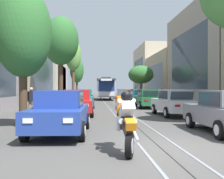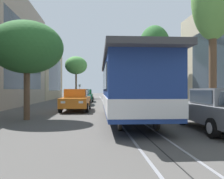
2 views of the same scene
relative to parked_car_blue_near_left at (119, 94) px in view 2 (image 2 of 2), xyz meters
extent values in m
plane|color=#4C4947|center=(3.05, 22.58, -0.80)|extent=(160.00, 160.00, 0.00)
cube|color=gray|center=(2.52, 26.86, -0.79)|extent=(0.08, 70.76, 0.01)
cube|color=gray|center=(3.58, 26.86, -0.79)|extent=(0.08, 70.76, 0.01)
cube|color=black|center=(3.05, 26.86, -0.80)|extent=(0.03, 70.76, 0.01)
cube|color=gray|center=(-7.30, 5.94, 2.59)|extent=(4.15, 20.62, 6.77)
cube|color=#2D3842|center=(-5.25, 5.94, 2.25)|extent=(0.04, 14.64, 4.06)
cube|color=tan|center=(13.46, 3.32, 3.90)|extent=(4.26, 15.39, 9.39)
cube|color=#2D3842|center=(11.35, 3.32, 3.43)|extent=(0.04, 10.98, 5.63)
cube|color=gray|center=(13.43, 19.01, 4.47)|extent=(4.19, 15.39, 10.54)
cube|color=#2D3842|center=(11.35, 19.01, 3.94)|extent=(0.04, 10.98, 6.32)
cube|color=#233D93|center=(0.00, -0.04, -0.15)|extent=(1.94, 4.36, 0.66)
cube|color=#233D93|center=(0.00, 0.11, 0.48)|extent=(1.54, 2.11, 0.60)
cube|color=#2D3842|center=(-0.02, -0.73, 0.46)|extent=(1.34, 0.27, 0.47)
cube|color=#2D3842|center=(0.04, 1.29, 0.46)|extent=(1.30, 0.24, 0.45)
cube|color=#2D3842|center=(0.75, 0.09, 0.48)|extent=(0.09, 1.81, 0.47)
cube|color=#2D3842|center=(-0.74, 0.13, 0.48)|extent=(0.09, 1.81, 0.47)
cube|color=white|center=(0.49, -2.22, -0.05)|extent=(0.28, 0.05, 0.14)
cube|color=#B21414|center=(0.63, 2.10, -0.05)|extent=(0.28, 0.05, 0.12)
cube|color=white|center=(-0.63, -2.18, -0.05)|extent=(0.28, 0.05, 0.14)
cube|color=#B21414|center=(-0.49, 2.14, -0.05)|extent=(0.28, 0.05, 0.12)
cylinder|color=black|center=(0.83, -1.40, -0.48)|extent=(0.22, 0.65, 0.64)
cylinder|color=silver|center=(0.94, -1.40, -0.48)|extent=(0.03, 0.35, 0.35)
cylinder|color=black|center=(-0.92, -1.34, -0.48)|extent=(0.22, 0.65, 0.64)
cylinder|color=silver|center=(-1.03, -1.34, -0.48)|extent=(0.03, 0.35, 0.35)
cylinder|color=black|center=(0.92, 1.26, -0.48)|extent=(0.22, 0.65, 0.64)
cylinder|color=silver|center=(1.03, 1.26, -0.48)|extent=(0.03, 0.35, 0.35)
cylinder|color=black|center=(-0.84, 1.32, -0.48)|extent=(0.22, 0.65, 0.64)
cylinder|color=silver|center=(-0.95, 1.32, -0.48)|extent=(0.03, 0.35, 0.35)
cube|color=red|center=(0.20, 6.81, -0.15)|extent=(1.90, 4.34, 0.66)
cube|color=red|center=(0.20, 6.96, 0.48)|extent=(1.52, 2.10, 0.60)
cube|color=#2D3842|center=(0.22, 6.12, 0.46)|extent=(1.34, 0.25, 0.47)
cube|color=#2D3842|center=(0.17, 8.14, 0.46)|extent=(1.30, 0.23, 0.45)
cube|color=#2D3842|center=(0.95, 6.97, 0.48)|extent=(0.07, 1.81, 0.47)
cube|color=#2D3842|center=(-0.55, 6.94, 0.48)|extent=(0.07, 1.81, 0.47)
cube|color=white|center=(0.81, 4.66, -0.05)|extent=(0.28, 0.05, 0.14)
cube|color=#B21414|center=(0.71, 8.98, -0.05)|extent=(0.28, 0.05, 0.12)
cube|color=white|center=(-0.31, 4.64, -0.05)|extent=(0.28, 0.05, 0.14)
cube|color=#B21414|center=(-0.40, 8.95, -0.05)|extent=(0.28, 0.05, 0.12)
cylinder|color=black|center=(1.11, 5.49, -0.48)|extent=(0.21, 0.64, 0.64)
cylinder|color=silver|center=(1.22, 5.50, -0.48)|extent=(0.03, 0.35, 0.35)
cylinder|color=black|center=(-0.65, 5.46, -0.48)|extent=(0.21, 0.64, 0.64)
cylinder|color=silver|center=(-0.76, 5.45, -0.48)|extent=(0.03, 0.35, 0.35)
cylinder|color=black|center=(1.05, 8.16, -0.48)|extent=(0.21, 0.64, 0.64)
cylinder|color=silver|center=(1.16, 8.16, -0.48)|extent=(0.03, 0.35, 0.35)
cylinder|color=black|center=(-0.71, 8.12, -0.48)|extent=(0.21, 0.64, 0.64)
cylinder|color=silver|center=(-0.82, 8.12, -0.48)|extent=(0.03, 0.35, 0.35)
cube|color=#196B70|center=(0.25, 12.91, -0.15)|extent=(1.96, 4.37, 0.66)
cube|color=#196B70|center=(0.24, 13.06, 0.48)|extent=(1.55, 2.12, 0.60)
cube|color=#2D3842|center=(0.27, 12.23, 0.46)|extent=(1.34, 0.27, 0.47)
cube|color=#2D3842|center=(0.20, 14.25, 0.46)|extent=(1.30, 0.25, 0.45)
cube|color=#2D3842|center=(0.99, 13.09, 0.48)|extent=(0.10, 1.81, 0.47)
cube|color=#2D3842|center=(-0.50, 13.04, 0.48)|extent=(0.10, 1.81, 0.47)
cube|color=white|center=(0.89, 10.78, -0.05)|extent=(0.28, 0.05, 0.14)
cube|color=#B21414|center=(0.72, 15.09, -0.05)|extent=(0.28, 0.05, 0.12)
cube|color=white|center=(-0.23, 10.73, -0.05)|extent=(0.28, 0.05, 0.14)
cube|color=#B21414|center=(-0.39, 15.05, -0.05)|extent=(0.28, 0.05, 0.12)
cylinder|color=black|center=(1.18, 11.62, -0.48)|extent=(0.22, 0.65, 0.64)
cylinder|color=silver|center=(1.29, 11.62, -0.48)|extent=(0.03, 0.35, 0.35)
cylinder|color=black|center=(-0.58, 11.55, -0.48)|extent=(0.22, 0.65, 0.64)
cylinder|color=silver|center=(-0.69, 11.54, -0.48)|extent=(0.03, 0.35, 0.35)
cylinder|color=black|center=(1.08, 14.28, -0.48)|extent=(0.22, 0.65, 0.64)
cylinder|color=silver|center=(1.19, 14.28, -0.48)|extent=(0.03, 0.35, 0.35)
cylinder|color=black|center=(-0.68, 14.21, -0.48)|extent=(0.22, 0.65, 0.64)
cylinder|color=silver|center=(-0.79, 14.21, -0.48)|extent=(0.03, 0.35, 0.35)
cube|color=black|center=(0.22, 19.40, -0.15)|extent=(1.81, 4.30, 0.66)
cube|color=black|center=(0.22, 19.55, 0.48)|extent=(1.48, 2.07, 0.60)
cube|color=#2D3842|center=(0.22, 18.71, 0.46)|extent=(1.33, 0.22, 0.47)
cube|color=#2D3842|center=(0.22, 20.73, 0.46)|extent=(1.30, 0.20, 0.45)
cube|color=#2D3842|center=(0.97, 19.55, 0.48)|extent=(0.03, 1.81, 0.47)
cube|color=#2D3842|center=(-0.53, 19.55, 0.48)|extent=(0.03, 1.81, 0.47)
cube|color=white|center=(0.78, 17.24, -0.05)|extent=(0.28, 0.04, 0.14)
cube|color=#B21414|center=(0.77, 21.56, -0.05)|extent=(0.28, 0.04, 0.12)
cube|color=white|center=(-0.33, 17.24, -0.05)|extent=(0.28, 0.04, 0.14)
cube|color=#B21414|center=(-0.34, 21.56, -0.05)|extent=(0.28, 0.04, 0.12)
cylinder|color=black|center=(1.10, 18.07, -0.48)|extent=(0.20, 0.64, 0.64)
cylinder|color=silver|center=(1.21, 18.07, -0.48)|extent=(0.02, 0.35, 0.35)
cylinder|color=black|center=(-0.66, 18.06, -0.48)|extent=(0.20, 0.64, 0.64)
cylinder|color=silver|center=(-0.77, 18.06, -0.48)|extent=(0.02, 0.35, 0.35)
cylinder|color=black|center=(1.10, 20.73, -0.48)|extent=(0.20, 0.64, 0.64)
cylinder|color=silver|center=(1.21, 20.73, -0.48)|extent=(0.02, 0.35, 0.35)
cylinder|color=black|center=(-0.66, 20.73, -0.48)|extent=(0.20, 0.64, 0.64)
cylinder|color=silver|center=(-0.77, 20.73, -0.48)|extent=(0.02, 0.35, 0.35)
cube|color=silver|center=(0.23, 25.97, -0.15)|extent=(1.88, 4.33, 0.66)
cube|color=silver|center=(0.24, 26.12, 0.48)|extent=(1.51, 2.09, 0.60)
cube|color=#2D3842|center=(0.22, 25.28, 0.46)|extent=(1.34, 0.25, 0.47)
cube|color=#2D3842|center=(0.26, 27.30, 0.46)|extent=(1.30, 0.22, 0.45)
cube|color=#2D3842|center=(0.98, 26.11, 0.48)|extent=(0.06, 1.81, 0.47)
cube|color=#2D3842|center=(-0.51, 26.14, 0.48)|extent=(0.06, 1.81, 0.47)
cube|color=white|center=(0.75, 23.80, -0.05)|extent=(0.28, 0.05, 0.14)
cube|color=#B21414|center=(0.83, 28.12, -0.05)|extent=(0.28, 0.05, 0.12)
cube|color=white|center=(-0.37, 23.82, -0.05)|extent=(0.28, 0.05, 0.14)
cube|color=#B21414|center=(-0.28, 28.14, -0.05)|extent=(0.28, 0.05, 0.12)
cylinder|color=black|center=(1.09, 24.62, -0.48)|extent=(0.21, 0.64, 0.64)
cylinder|color=silver|center=(1.20, 24.62, -0.48)|extent=(0.03, 0.35, 0.35)
cylinder|color=black|center=(-0.67, 24.66, -0.48)|extent=(0.21, 0.64, 0.64)
cylinder|color=silver|center=(-0.78, 24.66, -0.48)|extent=(0.03, 0.35, 0.35)
cylinder|color=black|center=(1.14, 27.29, -0.48)|extent=(0.21, 0.64, 0.64)
cylinder|color=silver|center=(1.25, 27.29, -0.48)|extent=(0.03, 0.35, 0.35)
cylinder|color=black|center=(-0.62, 27.32, -0.48)|extent=(0.21, 0.64, 0.64)
cylinder|color=silver|center=(-0.73, 27.32, -0.48)|extent=(0.03, 0.35, 0.35)
cube|color=slate|center=(0.09, 33.00, -0.15)|extent=(1.99, 4.38, 0.66)
cube|color=slate|center=(0.09, 33.15, 0.48)|extent=(1.57, 2.13, 0.60)
cube|color=#2D3842|center=(0.05, 32.31, 0.46)|extent=(1.34, 0.28, 0.47)
cube|color=#2D3842|center=(0.84, 33.12, 0.48)|extent=(0.11, 1.81, 0.47)
cube|color=white|center=(0.55, 30.82, -0.05)|extent=(0.28, 0.05, 0.14)
cube|color=white|center=(-0.57, 30.87, -0.05)|extent=(0.28, 0.05, 0.14)
cylinder|color=black|center=(0.90, 31.63, -0.48)|extent=(0.23, 0.65, 0.64)
cylinder|color=silver|center=(1.01, 31.62, -0.48)|extent=(0.04, 0.35, 0.35)
cylinder|color=black|center=(-0.85, 31.71, -0.48)|extent=(0.23, 0.65, 0.64)
cylinder|color=silver|center=(-0.96, 31.71, -0.48)|extent=(0.04, 0.35, 0.35)
cylinder|color=black|center=(1.02, 34.29, -0.48)|extent=(0.23, 0.65, 0.64)
cylinder|color=silver|center=(1.13, 34.29, -0.48)|extent=(0.04, 0.35, 0.35)
cube|color=slate|center=(6.11, -0.13, -0.15)|extent=(1.82, 4.31, 0.66)
cube|color=slate|center=(6.11, -0.28, 0.48)|extent=(1.48, 2.07, 0.60)
cube|color=#2D3842|center=(6.12, 0.55, 0.46)|extent=(1.33, 0.23, 0.47)
cube|color=#2D3842|center=(6.11, -1.47, 0.46)|extent=(1.30, 0.20, 0.45)
cube|color=#2D3842|center=(5.36, -0.28, 0.48)|extent=(0.04, 1.81, 0.47)
cube|color=#2D3842|center=(6.86, -0.29, 0.48)|extent=(0.04, 1.81, 0.47)
cube|color=white|center=(5.56, 2.03, -0.05)|extent=(0.28, 0.04, 0.14)
cube|color=#B21414|center=(5.55, -2.29, -0.05)|extent=(0.28, 0.04, 0.12)
cube|color=white|center=(6.68, 2.02, -0.05)|extent=(0.28, 0.04, 0.14)
cube|color=#B21414|center=(6.66, -2.30, -0.05)|extent=(0.28, 0.04, 0.12)
cylinder|color=black|center=(5.24, 1.20, -0.48)|extent=(0.20, 0.64, 0.64)
cylinder|color=silver|center=(5.13, 1.20, -0.48)|extent=(0.02, 0.35, 0.35)
cylinder|color=black|center=(7.00, 1.20, -0.48)|extent=(0.20, 0.64, 0.64)
cylinder|color=silver|center=(7.11, 1.20, -0.48)|extent=(0.02, 0.35, 0.35)
cylinder|color=black|center=(5.23, -1.46, -0.48)|extent=(0.20, 0.64, 0.64)
cylinder|color=silver|center=(5.12, -1.46, -0.48)|extent=(0.02, 0.35, 0.35)
cylinder|color=black|center=(6.99, -1.47, -0.48)|extent=(0.20, 0.64, 0.64)
cylinder|color=silver|center=(7.10, -1.47, -0.48)|extent=(0.02, 0.35, 0.35)
cube|color=silver|center=(6.08, 6.23, -0.15)|extent=(1.95, 4.36, 0.66)
cube|color=silver|center=(6.09, 6.08, 0.48)|extent=(1.55, 2.11, 0.60)
cube|color=#2D3842|center=(6.06, 6.92, 0.46)|extent=(1.34, 0.27, 0.47)
cube|color=#2D3842|center=(6.13, 4.90, 0.46)|extent=(1.30, 0.24, 0.45)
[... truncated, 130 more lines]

